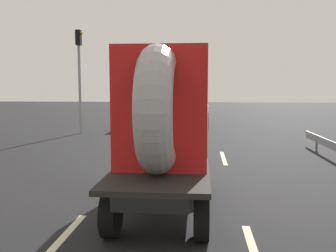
# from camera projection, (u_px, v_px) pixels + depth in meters

# --- Properties ---
(ground_plane) EXTENTS (120.00, 120.00, 0.00)m
(ground_plane) POSITION_uv_depth(u_px,v_px,m) (176.00, 198.00, 9.47)
(ground_plane) COLOR black
(flatbed_truck) EXTENTS (2.02, 5.01, 3.67)m
(flatbed_truck) POSITION_uv_depth(u_px,v_px,m) (165.00, 133.00, 8.68)
(flatbed_truck) COLOR black
(flatbed_truck) RESTS_ON ground_plane
(distant_sedan) EXTENTS (1.78, 4.14, 1.35)m
(distant_sedan) POSITION_uv_depth(u_px,v_px,m) (136.00, 118.00, 25.14)
(distant_sedan) COLOR black
(distant_sedan) RESTS_ON ground_plane
(traffic_light) EXTENTS (0.42, 0.36, 6.24)m
(traffic_light) POSITION_uv_depth(u_px,v_px,m) (79.00, 67.00, 22.31)
(traffic_light) COLOR gray
(traffic_light) RESTS_ON ground_plane
(lane_dash_left_near) EXTENTS (0.16, 2.86, 0.01)m
(lane_dash_left_near) POSITION_uv_depth(u_px,v_px,m) (59.00, 242.00, 6.76)
(lane_dash_left_near) COLOR beige
(lane_dash_left_near) RESTS_ON ground_plane
(lane_dash_left_far) EXTENTS (0.16, 2.18, 0.01)m
(lane_dash_left_far) POSITION_uv_depth(u_px,v_px,m) (137.00, 156.00, 15.12)
(lane_dash_left_far) COLOR beige
(lane_dash_left_far) RESTS_ON ground_plane
(lane_dash_right_near) EXTENTS (0.16, 2.17, 0.01)m
(lane_dash_right_near) POSITION_uv_depth(u_px,v_px,m) (253.00, 249.00, 6.49)
(lane_dash_right_near) COLOR beige
(lane_dash_right_near) RESTS_ON ground_plane
(lane_dash_right_far) EXTENTS (0.16, 2.82, 0.01)m
(lane_dash_right_far) POSITION_uv_depth(u_px,v_px,m) (223.00, 158.00, 14.82)
(lane_dash_right_far) COLOR beige
(lane_dash_right_far) RESTS_ON ground_plane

